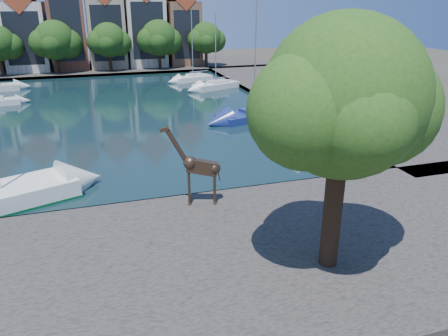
# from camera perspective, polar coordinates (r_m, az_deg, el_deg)

# --- Properties ---
(ground) EXTENTS (160.00, 160.00, 0.00)m
(ground) POSITION_cam_1_polar(r_m,az_deg,el_deg) (26.12, -11.61, -5.17)
(ground) COLOR #38332B
(ground) RESTS_ON ground
(water_basin) EXTENTS (38.00, 50.00, 0.08)m
(water_basin) POSITION_cam_1_polar(r_m,az_deg,el_deg) (48.80, -14.79, 7.05)
(water_basin) COLOR black
(water_basin) RESTS_ON ground
(near_quay) EXTENTS (50.00, 14.00, 0.50)m
(near_quay) POSITION_cam_1_polar(r_m,az_deg,el_deg) (19.94, -9.36, -13.17)
(near_quay) COLOR #49433F
(near_quay) RESTS_ON ground
(far_quay) EXTENTS (60.00, 16.00, 0.50)m
(far_quay) POSITION_cam_1_polar(r_m,az_deg,el_deg) (80.22, -16.21, 12.42)
(far_quay) COLOR #49433F
(far_quay) RESTS_ON ground
(right_quay) EXTENTS (14.00, 52.00, 0.50)m
(right_quay) POSITION_cam_1_polar(r_m,az_deg,el_deg) (55.60, 12.10, 9.18)
(right_quay) COLOR #49433F
(right_quay) RESTS_ON ground
(plane_tree) EXTENTS (8.32, 6.40, 10.62)m
(plane_tree) POSITION_cam_1_polar(r_m,az_deg,el_deg) (17.62, 15.67, 8.16)
(plane_tree) COLOR #332114
(plane_tree) RESTS_ON near_quay
(townhouse_west_inner) EXTENTS (6.43, 9.18, 15.15)m
(townhouse_west_inner) POSITION_cam_1_polar(r_m,az_deg,el_deg) (79.99, -24.57, 16.52)
(townhouse_west_inner) COLOR silver
(townhouse_west_inner) RESTS_ON far_quay
(townhouse_center) EXTENTS (5.44, 9.18, 16.93)m
(townhouse_center) POSITION_cam_1_polar(r_m,az_deg,el_deg) (79.50, -19.84, 17.86)
(townhouse_center) COLOR brown
(townhouse_center) RESTS_ON far_quay
(townhouse_east_inner) EXTENTS (5.94, 9.18, 15.79)m
(townhouse_east_inner) POSITION_cam_1_polar(r_m,az_deg,el_deg) (79.58, -15.28, 17.88)
(townhouse_east_inner) COLOR tan
(townhouse_east_inner) RESTS_ON far_quay
(townhouse_east_mid) EXTENTS (6.43, 9.18, 16.65)m
(townhouse_east_mid) POSITION_cam_1_polar(r_m,az_deg,el_deg) (80.14, -10.42, 18.54)
(townhouse_east_mid) COLOR beige
(townhouse_east_mid) RESTS_ON far_quay
(townhouse_east_end) EXTENTS (5.44, 9.18, 14.43)m
(townhouse_east_end) POSITION_cam_1_polar(r_m,az_deg,el_deg) (81.28, -5.60, 18.10)
(townhouse_east_end) COLOR brown
(townhouse_east_end) RESTS_ON far_quay
(far_tree_mid_west) EXTENTS (7.80, 6.00, 8.00)m
(far_tree_mid_west) POSITION_cam_1_polar(r_m,az_deg,el_deg) (74.28, -21.14, 15.15)
(far_tree_mid_west) COLOR #332114
(far_tree_mid_west) RESTS_ON far_quay
(far_tree_mid_east) EXTENTS (7.02, 5.40, 7.52)m
(far_tree_mid_east) POSITION_cam_1_polar(r_m,az_deg,el_deg) (74.28, -14.77, 15.72)
(far_tree_mid_east) COLOR #332114
(far_tree_mid_east) RESTS_ON far_quay
(far_tree_east) EXTENTS (7.54, 5.80, 7.84)m
(far_tree_east) POSITION_cam_1_polar(r_m,az_deg,el_deg) (75.12, -8.44, 16.30)
(far_tree_east) COLOR #332114
(far_tree_east) RESTS_ON far_quay
(far_tree_far_east) EXTENTS (6.76, 5.20, 7.36)m
(far_tree_far_east) POSITION_cam_1_polar(r_m,az_deg,el_deg) (76.81, -2.30, 16.49)
(far_tree_far_east) COLOR #332114
(far_tree_far_east) RESTS_ON far_quay
(giraffe_statue) EXTENTS (3.16, 1.06, 4.55)m
(giraffe_statue) POSITION_cam_1_polar(r_m,az_deg,el_deg) (24.22, -3.44, 0.18)
(giraffe_statue) COLOR #3A2A1D
(giraffe_statue) RESTS_ON near_quay
(sailboat_right_a) EXTENTS (5.68, 3.22, 8.82)m
(sailboat_right_a) POSITION_cam_1_polar(r_m,az_deg,el_deg) (34.01, 13.40, 2.01)
(sailboat_right_a) COLOR white
(sailboat_right_a) RESTS_ON water_basin
(sailboat_right_b) EXTENTS (8.28, 5.02, 12.10)m
(sailboat_right_b) POSITION_cam_1_polar(r_m,az_deg,el_deg) (44.43, 3.92, 7.14)
(sailboat_right_b) COLOR navy
(sailboat_right_b) RESTS_ON water_basin
(sailboat_right_c) EXTENTS (6.86, 4.49, 9.58)m
(sailboat_right_c) POSITION_cam_1_polar(r_m,az_deg,el_deg) (59.87, -1.07, 10.88)
(sailboat_right_c) COLOR silver
(sailboat_right_c) RESTS_ON water_basin
(sailboat_right_d) EXTENTS (6.03, 3.49, 9.82)m
(sailboat_right_d) POSITION_cam_1_polar(r_m,az_deg,el_deg) (65.70, -4.07, 11.75)
(sailboat_right_d) COLOR white
(sailboat_right_d) RESTS_ON water_basin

